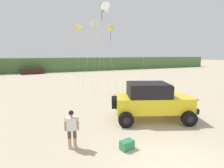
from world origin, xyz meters
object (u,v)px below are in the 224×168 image
object	(u,v)px
kite_green_box	(78,29)
cooler_box	(127,145)
kite_blue_swept	(112,29)
kite_pink_ribbon	(103,9)
jeep	(152,100)
person_watching	(72,127)
distant_sedan	(32,71)
kite_white_parafoil	(94,25)
kite_orange_streamer	(97,24)
kite_black_sled	(107,9)

from	to	relation	value
kite_green_box	cooler_box	bearing A→B (deg)	-93.95
kite_blue_swept	kite_pink_ribbon	bearing A→B (deg)	-133.64
jeep	cooler_box	world-z (taller)	jeep
kite_blue_swept	person_watching	bearing A→B (deg)	-118.99
jeep	kite_green_box	distance (m)	11.54
cooler_box	kite_pink_ribbon	bearing A→B (deg)	61.68
distant_sedan	jeep	bearing A→B (deg)	-82.30
kite_green_box	distant_sedan	bearing A→B (deg)	105.10
person_watching	kite_white_parafoil	distance (m)	15.42
kite_blue_swept	kite_white_parafoil	world-z (taller)	kite_white_parafoil
kite_pink_ribbon	kite_white_parafoil	bearing A→B (deg)	124.66
jeep	kite_blue_swept	xyz separation A→B (m)	(2.75, 12.61, 5.88)
kite_blue_swept	kite_pink_ribbon	distance (m)	3.22
jeep	person_watching	distance (m)	5.19
distant_sedan	kite_orange_streamer	distance (m)	21.19
jeep	kite_white_parafoil	bearing A→B (deg)	89.51
person_watching	kite_black_sled	distance (m)	14.30
kite_pink_ribbon	kite_green_box	xyz separation A→B (m)	(-2.93, -0.61, -2.27)
kite_green_box	kite_orange_streamer	bearing A→B (deg)	28.49
kite_blue_swept	kite_green_box	xyz separation A→B (m)	(-4.82, -2.58, -0.56)
kite_green_box	kite_blue_swept	bearing A→B (deg)	28.22
person_watching	kite_green_box	bearing A→B (deg)	75.59
kite_black_sled	kite_pink_ribbon	world-z (taller)	kite_pink_ribbon
cooler_box	kite_blue_swept	distance (m)	17.42
jeep	kite_green_box	bearing A→B (deg)	101.67
cooler_box	kite_white_parafoil	world-z (taller)	kite_white_parafoil
jeep	person_watching	xyz separation A→B (m)	(-5.00, -1.36, -0.26)
kite_orange_streamer	person_watching	bearing A→B (deg)	-113.13
person_watching	kite_green_box	xyz separation A→B (m)	(2.93, 11.39, 5.59)
jeep	kite_pink_ribbon	world-z (taller)	kite_pink_ribbon
kite_black_sled	kite_orange_streamer	xyz separation A→B (m)	(-0.32, 2.08, -1.17)
jeep	distant_sedan	world-z (taller)	jeep
jeep	cooler_box	bearing A→B (deg)	-141.27
kite_blue_swept	kite_orange_streamer	world-z (taller)	kite_orange_streamer
distant_sedan	kite_white_parafoil	distance (m)	20.75
jeep	kite_green_box	xyz separation A→B (m)	(-2.07, 10.03, 5.33)
kite_blue_swept	kite_white_parafoil	xyz separation A→B (m)	(-2.64, -0.87, 0.19)
distant_sedan	kite_black_sled	bearing A→B (deg)	-74.52
kite_blue_swept	kite_green_box	distance (m)	5.49
kite_green_box	kite_orange_streamer	world-z (taller)	kite_orange_streamer
kite_pink_ribbon	kite_white_parafoil	xyz separation A→B (m)	(-0.76, 1.10, -1.52)
cooler_box	kite_black_sled	xyz separation A→B (m)	(3.70, 11.66, 8.31)
person_watching	kite_pink_ribbon	bearing A→B (deg)	63.97
cooler_box	kite_white_parafoil	distance (m)	16.05
kite_pink_ribbon	cooler_box	bearing A→B (deg)	-106.26
kite_white_parafoil	person_watching	bearing A→B (deg)	-111.27
cooler_box	kite_pink_ribbon	world-z (taller)	kite_pink_ribbon
person_watching	kite_white_parafoil	xyz separation A→B (m)	(5.10, 13.10, 6.34)
kite_black_sled	jeep	bearing A→B (deg)	-94.73
distant_sedan	kite_blue_swept	world-z (taller)	kite_blue_swept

